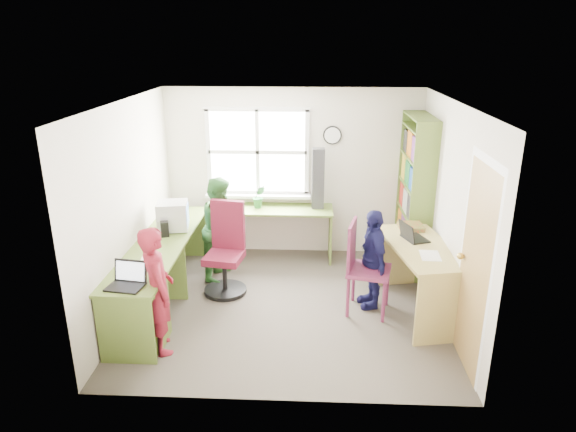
% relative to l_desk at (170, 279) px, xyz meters
% --- Properties ---
extents(room, '(3.64, 3.44, 2.44)m').
position_rel_l_desk_xyz_m(room, '(1.32, 0.38, 0.76)').
color(room, '#423C34').
rests_on(room, ground).
extents(l_desk, '(2.38, 2.95, 0.75)m').
position_rel_l_desk_xyz_m(l_desk, '(0.00, 0.00, 0.00)').
color(l_desk, olive).
rests_on(l_desk, ground).
extents(right_desk, '(0.92, 1.53, 0.83)m').
position_rel_l_desk_xyz_m(right_desk, '(2.83, 0.24, 0.14)').
color(right_desk, tan).
rests_on(right_desk, ground).
extents(bookshelf, '(0.30, 1.02, 2.10)m').
position_rel_l_desk_xyz_m(bookshelf, '(2.96, 1.47, 0.55)').
color(bookshelf, olive).
rests_on(bookshelf, ground).
extents(swivel_chair, '(0.61, 0.61, 1.15)m').
position_rel_l_desk_xyz_m(swivel_chair, '(0.53, 0.66, 0.04)').
color(swivel_chair, black).
rests_on(swivel_chair, ground).
extents(wooden_chair, '(0.57, 0.57, 1.09)m').
position_rel_l_desk_xyz_m(wooden_chair, '(2.17, 0.23, 0.13)').
color(wooden_chair, '#742649').
rests_on(wooden_chair, ground).
extents(crt_monitor, '(0.42, 0.38, 0.36)m').
position_rel_l_desk_xyz_m(crt_monitor, '(-0.15, 0.80, 0.48)').
color(crt_monitor, silver).
rests_on(crt_monitor, l_desk).
extents(laptop_left, '(0.38, 0.33, 0.23)m').
position_rel_l_desk_xyz_m(laptop_left, '(-0.20, -0.73, 0.35)').
color(laptop_left, black).
rests_on(laptop_left, l_desk).
extents(laptop_right, '(0.35, 0.38, 0.21)m').
position_rel_l_desk_xyz_m(laptop_right, '(2.74, 0.41, 0.42)').
color(laptop_right, black).
rests_on(laptop_right, right_desk).
extents(speaker_a, '(0.12, 0.12, 0.19)m').
position_rel_l_desk_xyz_m(speaker_a, '(-0.19, 0.57, 0.39)').
color(speaker_a, black).
rests_on(speaker_a, l_desk).
extents(speaker_b, '(0.10, 0.10, 0.16)m').
position_rel_l_desk_xyz_m(speaker_b, '(-0.17, 1.08, 0.38)').
color(speaker_b, black).
rests_on(speaker_b, l_desk).
extents(cd_tower, '(0.17, 0.16, 0.85)m').
position_rel_l_desk_xyz_m(cd_tower, '(1.67, 1.77, 0.72)').
color(cd_tower, black).
rests_on(cd_tower, l_desk).
extents(game_box, '(0.30, 0.30, 0.06)m').
position_rel_l_desk_xyz_m(game_box, '(2.80, 0.77, 0.40)').
color(game_box, red).
rests_on(game_box, right_desk).
extents(paper_a, '(0.25, 0.33, 0.00)m').
position_rel_l_desk_xyz_m(paper_a, '(-0.16, -0.12, 0.30)').
color(paper_a, silver).
rests_on(paper_a, l_desk).
extents(paper_b, '(0.22, 0.31, 0.00)m').
position_rel_l_desk_xyz_m(paper_b, '(2.86, -0.04, 0.37)').
color(paper_b, silver).
rests_on(paper_b, right_desk).
extents(potted_plant, '(0.21, 0.19, 0.33)m').
position_rel_l_desk_xyz_m(potted_plant, '(0.84, 1.73, 0.46)').
color(potted_plant, '#296733').
rests_on(potted_plant, l_desk).
extents(person_red, '(0.51, 0.58, 1.34)m').
position_rel_l_desk_xyz_m(person_red, '(0.07, -0.66, 0.21)').
color(person_red, maroon).
rests_on(person_red, ground).
extents(person_green, '(0.64, 0.75, 1.36)m').
position_rel_l_desk_xyz_m(person_green, '(0.41, 1.06, 0.23)').
color(person_green, '#2C6628').
rests_on(person_green, ground).
extents(person_navy, '(0.42, 0.75, 1.20)m').
position_rel_l_desk_xyz_m(person_navy, '(2.30, 0.36, 0.14)').
color(person_navy, '#161645').
rests_on(person_navy, ground).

